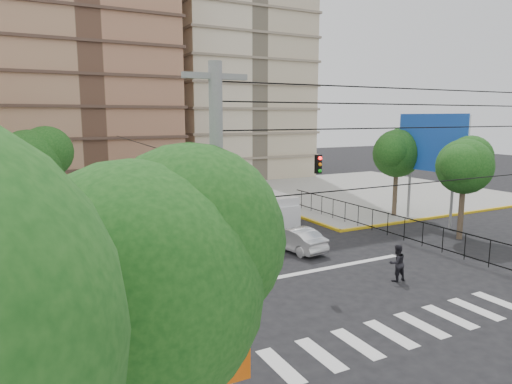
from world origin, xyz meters
TOP-DOWN VIEW (x-y plane):
  - ground at (0.00, 0.00)m, footprint 160.00×160.00m
  - sidewalk_ne at (20.00, 20.00)m, footprint 26.00×26.00m
  - crosswalk_stripes at (0.00, -6.00)m, footprint 12.00×2.40m
  - stop_line at (0.00, 1.20)m, footprint 13.00×0.40m
  - park_fence at (9.00, 4.50)m, footprint 0.10×22.50m
  - billboard at (14.45, 6.00)m, footprint 0.36×6.20m
  - tree_sw_near at (-10.90, -9.99)m, footprint 5.63×4.60m
  - tree_park_a at (13.08, 2.01)m, footprint 4.41×3.60m
  - tree_park_c at (14.09, 9.01)m, footprint 4.65×3.80m
  - tree_tudor at (-11.90, 16.01)m, footprint 5.39×4.40m
  - traffic_light_nw at (-7.80, 7.80)m, footprint 0.28×0.22m
  - traffic_light_hanging at (0.00, -2.04)m, footprint 18.00×9.12m
  - utility_pole_sw at (-9.00, -9.00)m, footprint 1.40×0.28m
  - district_sign at (-8.80, -9.24)m, footprint 0.90×0.12m
  - van_right_lane at (3.30, 10.59)m, footprint 2.46×5.74m
  - van_left_lane at (-1.21, 20.33)m, footprint 1.99×4.73m
  - car_silver_front_left at (-3.17, 3.84)m, footprint 1.81×3.91m
  - car_white_front_right at (1.82, 4.83)m, footprint 2.20×4.59m
  - car_grey_mid_left at (-3.21, 8.96)m, footprint 3.09×5.68m
  - car_silver_rear_left at (-2.97, 15.54)m, footprint 1.93×4.56m
  - car_darkgrey_mid_right at (2.82, 16.26)m, footprint 1.77×4.21m
  - car_white_rear_right at (3.38, 21.16)m, footprint 2.08×4.78m
  - pedestrian_crosswalk at (3.48, -1.93)m, footprint 0.95×0.77m

SIDE VIEW (x-z plane):
  - ground at x=0.00m, z-range 0.00..0.00m
  - park_fence at x=9.00m, z-range -0.83..0.83m
  - crosswalk_stripes at x=0.00m, z-range 0.00..0.01m
  - stop_line at x=0.00m, z-range 0.00..0.01m
  - sidewalk_ne at x=20.00m, z-range 0.00..0.15m
  - car_silver_front_left at x=-3.17m, z-range 0.00..1.30m
  - car_silver_rear_left at x=-2.97m, z-range 0.00..1.31m
  - car_darkgrey_mid_right at x=2.82m, z-range 0.00..1.42m
  - car_white_front_right at x=1.82m, z-range 0.00..1.45m
  - car_grey_mid_left at x=-3.21m, z-range 0.00..1.51m
  - car_white_rear_right at x=3.38m, z-range 0.00..1.53m
  - pedestrian_crosswalk at x=3.48m, z-range 0.00..1.84m
  - van_left_lane at x=-1.21m, z-range -0.03..2.08m
  - van_right_lane at x=3.30m, z-range -0.03..2.51m
  - district_sign at x=-8.80m, z-range 0.85..4.05m
  - traffic_light_nw at x=-7.80m, z-range 0.91..5.31m
  - utility_pole_sw at x=-9.00m, z-range 0.27..9.27m
  - tree_park_a at x=13.08m, z-range 1.60..8.42m
  - tree_tudor at x=-11.90m, z-range 1.50..8.93m
  - tree_sw_near at x=-10.90m, z-range 1.48..9.06m
  - tree_park_c at x=14.09m, z-range 1.71..8.96m
  - traffic_light_hanging at x=0.00m, z-range 5.44..6.36m
  - billboard at x=14.45m, z-range 1.95..10.05m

